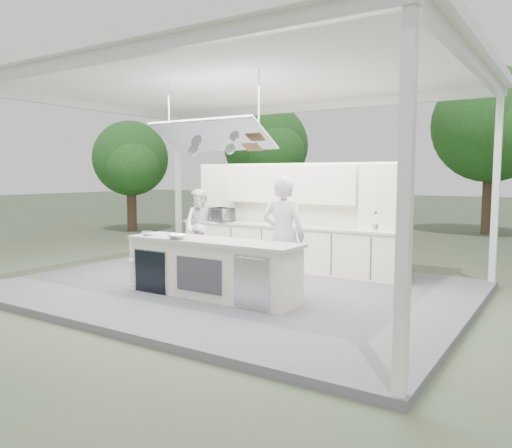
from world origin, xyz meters
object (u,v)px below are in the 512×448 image
Objects in this scene: back_counter at (286,246)px; head_chef at (283,236)px; demo_island at (211,268)px; sous_chef at (201,226)px.

head_chef is (1.14, -2.11, 0.51)m from back_counter.
sous_chef is (-2.21, 2.46, 0.37)m from demo_island.
sous_chef reaches higher than demo_island.
demo_island is 1.57× the size of head_chef.
head_chef is (0.96, 0.70, 0.52)m from demo_island.
back_counter is 2.56× the size of head_chef.
sous_chef is (-2.03, -0.35, 0.36)m from back_counter.
sous_chef reaches higher than back_counter.
head_chef reaches higher than sous_chef.
demo_island is at bearing 25.27° from head_chef.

